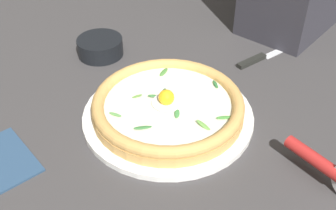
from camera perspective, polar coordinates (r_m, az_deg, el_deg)
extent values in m
cube|color=#3B393A|center=(0.86, -0.23, -0.83)|extent=(2.40, 2.40, 0.03)
cylinder|color=white|center=(0.81, 0.00, -1.43)|extent=(0.33, 0.33, 0.01)
cylinder|color=tan|center=(0.80, 0.00, -0.56)|extent=(0.29, 0.29, 0.02)
torus|color=tan|center=(0.79, 0.00, 0.33)|extent=(0.29, 0.29, 0.02)
cylinder|color=white|center=(0.79, 0.00, 0.10)|extent=(0.25, 0.25, 0.00)
ellipsoid|color=white|center=(0.79, 0.04, 0.45)|extent=(0.07, 0.06, 0.01)
sphere|color=yellow|center=(0.78, -0.23, 1.04)|extent=(0.03, 0.03, 0.03)
ellipsoid|color=#458F46|center=(0.77, 1.25, -1.15)|extent=(0.02, 0.03, 0.00)
ellipsoid|color=#609841|center=(0.74, 4.91, -2.80)|extent=(0.01, 0.03, 0.01)
ellipsoid|color=#3E8240|center=(0.74, -3.50, -3.10)|extent=(0.03, 0.02, 0.01)
ellipsoid|color=#428737|center=(0.76, 7.85, -1.70)|extent=(0.03, 0.02, 0.01)
ellipsoid|color=#2D693B|center=(0.82, -0.65, 1.86)|extent=(0.03, 0.02, 0.01)
ellipsoid|color=#427733|center=(0.87, -0.60, 4.54)|extent=(0.03, 0.02, 0.01)
ellipsoid|color=#3B7B3D|center=(0.81, -2.02, 1.35)|extent=(0.03, 0.02, 0.01)
ellipsoid|color=#5A974E|center=(0.77, -7.33, -1.23)|extent=(0.02, 0.03, 0.00)
ellipsoid|color=#5F933F|center=(0.81, -4.27, 1.23)|extent=(0.02, 0.01, 0.01)
ellipsoid|color=#306D36|center=(0.84, 6.55, 2.87)|extent=(0.02, 0.03, 0.00)
cylinder|color=black|center=(1.01, -9.46, 7.85)|extent=(0.11, 0.11, 0.04)
cylinder|color=red|center=(0.72, 19.45, -6.97)|extent=(0.02, 0.11, 0.02)
cube|color=silver|center=(1.06, 15.43, 7.39)|extent=(0.12, 0.02, 0.00)
cube|color=black|center=(0.99, 11.60, 5.86)|extent=(0.08, 0.02, 0.01)
cube|color=navy|center=(0.78, -21.76, -6.89)|extent=(0.09, 0.14, 0.01)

